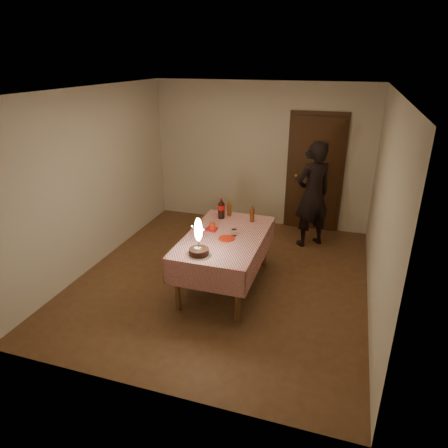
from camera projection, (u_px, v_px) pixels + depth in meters
The scene contains 12 objects.
ground at pixel (223, 277), 5.82m from camera, with size 4.00×4.50×0.01m, color brown.
room_shell at pixel (227, 165), 5.23m from camera, with size 4.04×4.54×2.62m.
dining_table at pixel (225, 242), 5.36m from camera, with size 1.02×1.72×0.76m.
birthday_cake at pixel (199, 245), 4.76m from camera, with size 0.30×0.30×0.47m.
red_plate at pixel (227, 239), 5.22m from camera, with size 0.22×0.22×0.01m, color red.
red_cup at pixel (212, 227), 5.46m from camera, with size 0.08×0.08×0.10m, color red.
clear_cup at pixel (234, 232), 5.30m from camera, with size 0.07×0.07×0.09m, color white.
napkin_stack at pixel (211, 229), 5.49m from camera, with size 0.15×0.15×0.02m, color red.
cola_bottle at pixel (221, 208), 5.84m from camera, with size 0.10×0.10×0.32m.
amber_bottle_left at pixel (229, 208), 5.94m from camera, with size 0.06×0.06×0.26m.
amber_bottle_right at pixel (252, 214), 5.72m from camera, with size 0.06×0.06×0.26m.
photographer at pixel (313, 195), 6.51m from camera, with size 0.77×0.74×1.77m.
Camera 1 is at (1.55, -4.82, 2.97)m, focal length 32.00 mm.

